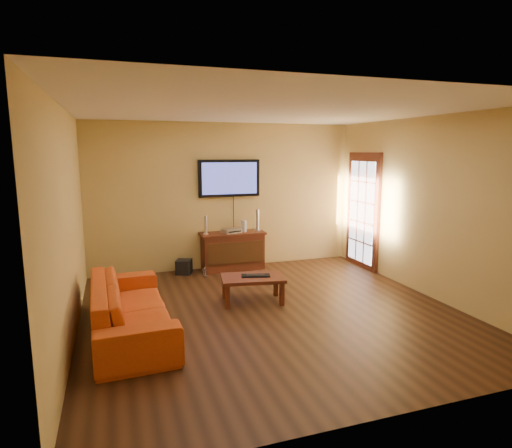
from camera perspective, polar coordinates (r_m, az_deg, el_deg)
name	(u,v)px	position (r m, az deg, el deg)	size (l,w,h in m)	color
ground_plane	(272,312)	(5.99, 2.18, -11.69)	(5.00, 5.00, 0.00)	black
room_walls	(258,186)	(6.19, 0.23, 5.09)	(5.00, 5.00, 5.00)	tan
french_door	(363,212)	(8.30, 14.04, 1.55)	(0.07, 1.02, 2.22)	#451B0F
media_console	(233,251)	(7.97, -3.13, -3.59)	(1.19, 0.46, 0.70)	#451B0F
television	(229,178)	(7.95, -3.58, 6.11)	(1.16, 0.08, 0.68)	black
coffee_table	(253,280)	(6.28, -0.46, -7.51)	(0.98, 0.68, 0.38)	#451B0F
sofa	(130,298)	(5.43, -16.44, -9.49)	(2.23, 0.65, 0.87)	#CB4A16
speaker_left	(206,226)	(7.73, -6.70, -0.25)	(0.09, 0.09, 0.34)	silver
speaker_right	(257,221)	(8.05, 0.20, 0.43)	(0.11, 0.11, 0.40)	silver
av_receiver	(231,231)	(7.87, -3.29, -0.90)	(0.32, 0.23, 0.07)	silver
game_console	(244,226)	(7.98, -1.65, -0.25)	(0.04, 0.15, 0.21)	white
subwoofer	(184,267)	(7.84, -9.58, -5.65)	(0.26, 0.26, 0.26)	black
bottle	(205,273)	(7.57, -6.85, -6.48)	(0.06, 0.06, 0.18)	white
keyboard	(256,275)	(6.27, -0.04, -6.88)	(0.44, 0.26, 0.02)	black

